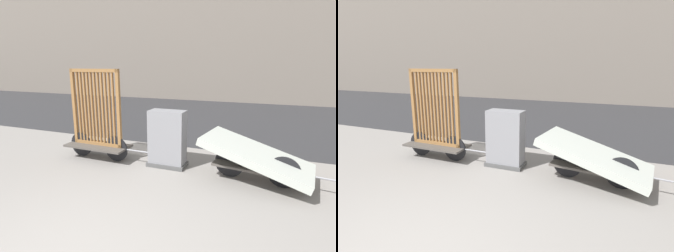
{
  "view_description": "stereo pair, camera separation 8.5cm",
  "coord_description": "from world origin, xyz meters",
  "views": [
    {
      "loc": [
        1.78,
        -1.62,
        2.04
      ],
      "look_at": [
        0.0,
        2.95,
        0.88
      ],
      "focal_mm": 28.0,
      "sensor_mm": 36.0,
      "label": 1
    },
    {
      "loc": [
        1.86,
        -1.59,
        2.04
      ],
      "look_at": [
        0.0,
        2.95,
        0.88
      ],
      "focal_mm": 28.0,
      "sensor_mm": 36.0,
      "label": 2
    }
  ],
  "objects": [
    {
      "name": "road_strip",
      "position": [
        0.0,
        8.69,
        0.0
      ],
      "size": [
        56.0,
        8.57,
        0.01
      ],
      "color": "#2D2D30",
      "rests_on": "ground_plane"
    },
    {
      "name": "building_facade",
      "position": [
        0.0,
        14.98,
        5.02
      ],
      "size": [
        48.0,
        4.0,
        10.03
      ],
      "color": "slate",
      "rests_on": "ground_plane"
    },
    {
      "name": "bike_cart_with_bedframe",
      "position": [
        -1.64,
        2.95,
        0.72
      ],
      "size": [
        2.14,
        0.63,
        1.95
      ],
      "rotation": [
        0.0,
        0.0,
        -0.02
      ],
      "color": "#4C4742",
      "rests_on": "ground_plane"
    },
    {
      "name": "bike_cart_with_mattress",
      "position": [
        1.65,
        2.95,
        0.46
      ],
      "size": [
        2.39,
        1.3,
        0.81
      ],
      "rotation": [
        0.0,
        0.0,
        -0.14
      ],
      "color": "#4C4742",
      "rests_on": "ground_plane"
    },
    {
      "name": "utility_cabinet",
      "position": [
        -0.07,
        3.09,
        0.53
      ],
      "size": [
        0.78,
        0.43,
        1.15
      ],
      "color": "#4C4C4C",
      "rests_on": "ground_plane"
    }
  ]
}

